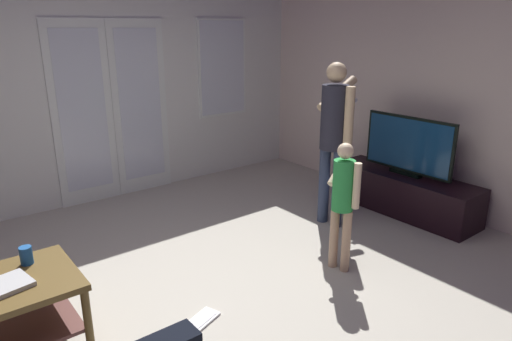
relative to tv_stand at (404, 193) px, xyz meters
name	(u,v)px	position (x,y,z in m)	size (l,w,h in m)	color
ground_plane	(199,312)	(-2.69, -0.19, -0.22)	(6.14, 5.30, 0.02)	#B2AC9C
wall_back_with_doors	(72,92)	(-2.60, 2.43, 1.04)	(6.14, 0.09, 2.57)	silver
wall_right_plain	(451,93)	(0.35, -0.19, 1.06)	(0.06, 5.30, 2.54)	silver
tv_stand	(404,193)	(0.00, 0.00, 0.00)	(0.49, 1.58, 0.42)	black
flat_screen_tv	(408,146)	(0.00, 0.00, 0.52)	(0.08, 1.01, 0.62)	black
person_adult	(335,130)	(-0.84, 0.28, 0.76)	(0.68, 0.46, 1.61)	#303B54
person_child	(343,195)	(-1.45, -0.39, 0.43)	(0.41, 0.34, 1.07)	tan
loose_keyboard	(193,327)	(-2.81, -0.33, -0.20)	(0.46, 0.27, 0.02)	white
laptop_closed	(0,287)	(-3.82, 0.08, 0.29)	(0.31, 0.23, 0.03)	#BABBBA
cup_near_edge	(26,255)	(-3.62, 0.30, 0.33)	(0.08, 0.08, 0.12)	#1A4E92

